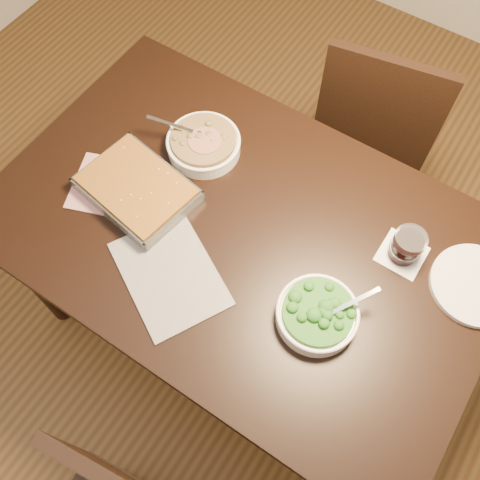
# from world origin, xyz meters

# --- Properties ---
(ground) EXTENTS (4.00, 4.00, 0.00)m
(ground) POSITION_xyz_m (0.00, 0.00, 0.00)
(ground) COLOR #3F2612
(ground) RESTS_ON ground
(table) EXTENTS (1.40, 0.90, 0.75)m
(table) POSITION_xyz_m (0.00, 0.00, 0.65)
(table) COLOR black
(table) RESTS_ON ground
(magazine_a) EXTENTS (0.32, 0.28, 0.01)m
(magazine_a) POSITION_xyz_m (-0.37, -0.08, 0.75)
(magazine_a) COLOR #A32E3B
(magazine_a) RESTS_ON table
(magazine_b) EXTENTS (0.39, 0.35, 0.01)m
(magazine_b) POSITION_xyz_m (-0.09, -0.22, 0.75)
(magazine_b) COLOR #282930
(magazine_b) RESTS_ON table
(coaster) EXTENTS (0.12, 0.12, 0.00)m
(coaster) POSITION_xyz_m (0.40, 0.17, 0.75)
(coaster) COLOR white
(coaster) RESTS_ON table
(stew_bowl) EXTENTS (0.24, 0.22, 0.09)m
(stew_bowl) POSITION_xyz_m (-0.25, 0.16, 0.78)
(stew_bowl) COLOR white
(stew_bowl) RESTS_ON table
(broccoli_bowl) EXTENTS (0.21, 0.22, 0.08)m
(broccoli_bowl) POSITION_xyz_m (0.30, -0.11, 0.78)
(broccoli_bowl) COLOR white
(broccoli_bowl) RESTS_ON table
(baking_dish) EXTENTS (0.34, 0.27, 0.06)m
(baking_dish) POSITION_xyz_m (-0.31, -0.07, 0.78)
(baking_dish) COLOR silver
(baking_dish) RESTS_ON table
(wine_tumbler) EXTENTS (0.08, 0.08, 0.09)m
(wine_tumbler) POSITION_xyz_m (0.40, 0.17, 0.80)
(wine_tumbler) COLOR black
(wine_tumbler) RESTS_ON coaster
(dinner_plate) EXTENTS (0.24, 0.24, 0.02)m
(dinner_plate) POSITION_xyz_m (0.60, 0.19, 0.76)
(dinner_plate) COLOR silver
(dinner_plate) RESTS_ON table
(chair_far) EXTENTS (0.48, 0.48, 0.88)m
(chair_far) POSITION_xyz_m (0.09, 0.78, 0.49)
(chair_far) COLOR black
(chair_far) RESTS_ON ground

